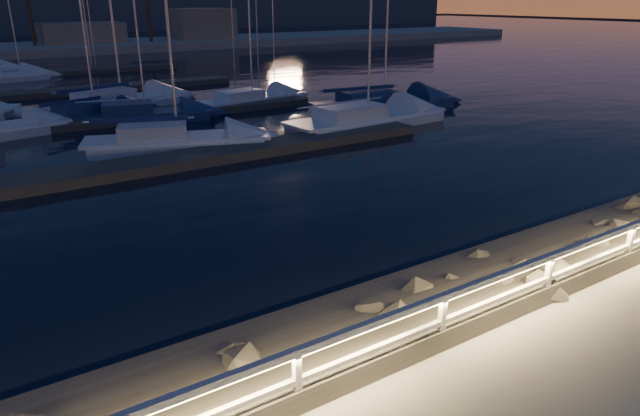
# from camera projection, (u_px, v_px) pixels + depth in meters

# --- Properties ---
(ground) EXTENTS (400.00, 400.00, 0.00)m
(ground) POSITION_uv_depth(u_px,v_px,m) (513.00, 314.00, 11.30)
(ground) COLOR #A9A598
(ground) RESTS_ON ground
(harbor_water) EXTENTS (400.00, 440.00, 0.60)m
(harbor_water) POSITION_uv_depth(u_px,v_px,m) (109.00, 113.00, 36.08)
(harbor_water) COLOR black
(harbor_water) RESTS_ON ground
(guard_rail) EXTENTS (44.11, 0.12, 1.06)m
(guard_rail) POSITION_uv_depth(u_px,v_px,m) (515.00, 280.00, 11.00)
(guard_rail) COLOR white
(guard_rail) RESTS_ON ground
(riprap) EXTENTS (37.57, 3.14, 1.31)m
(riprap) POSITION_uv_depth(u_px,v_px,m) (527.00, 265.00, 13.92)
(riprap) COLOR #635E55
(riprap) RESTS_ON ground
(floating_docks) EXTENTS (22.00, 36.00, 0.40)m
(floating_docks) POSITION_uv_depth(u_px,v_px,m) (103.00, 101.00, 36.88)
(floating_docks) COLOR #5D554D
(floating_docks) RESTS_ON ground
(far_shore) EXTENTS (160.00, 14.00, 5.20)m
(far_shore) POSITION_uv_depth(u_px,v_px,m) (15.00, 47.00, 69.11)
(far_shore) COLOR #A9A598
(far_shore) RESTS_ON ground
(sailboat_b) EXTENTS (8.41, 4.94, 13.87)m
(sailboat_b) POSITION_uv_depth(u_px,v_px,m) (173.00, 140.00, 25.76)
(sailboat_b) COLOR white
(sailboat_b) RESTS_ON ground
(sailboat_c) EXTENTS (7.61, 3.88, 12.44)m
(sailboat_c) POSITION_uv_depth(u_px,v_px,m) (142.00, 114.00, 31.81)
(sailboat_c) COLOR navy
(sailboat_c) RESTS_ON ground
(sailboat_d) EXTENTS (9.71, 3.50, 16.12)m
(sailboat_d) POSITION_uv_depth(u_px,v_px,m) (364.00, 118.00, 30.40)
(sailboat_d) COLOR white
(sailboat_d) RESTS_ON ground
(sailboat_g) EXTENTS (9.35, 5.26, 15.32)m
(sailboat_g) POSITION_uv_depth(u_px,v_px,m) (118.00, 101.00, 35.24)
(sailboat_g) COLOR white
(sailboat_g) RESTS_ON ground
(sailboat_h) EXTENTS (9.49, 3.97, 15.57)m
(sailboat_h) POSITION_uv_depth(u_px,v_px,m) (380.00, 103.00, 34.97)
(sailboat_h) COLOR navy
(sailboat_h) RESTS_ON ground
(sailboat_j) EXTENTS (7.09, 4.05, 11.68)m
(sailboat_j) POSITION_uv_depth(u_px,v_px,m) (92.00, 114.00, 31.85)
(sailboat_j) COLOR navy
(sailboat_j) RESTS_ON ground
(sailboat_l) EXTENTS (7.86, 3.56, 12.85)m
(sailboat_l) POSITION_uv_depth(u_px,v_px,m) (250.00, 99.00, 36.53)
(sailboat_l) COLOR white
(sailboat_l) RESTS_ON ground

